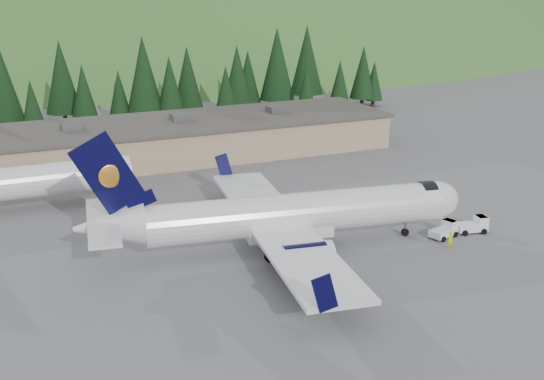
{
  "coord_description": "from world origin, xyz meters",
  "views": [
    {
      "loc": [
        -26.8,
        -54.03,
        24.61
      ],
      "look_at": [
        0.0,
        6.0,
        4.0
      ],
      "focal_mm": 45.0,
      "sensor_mm": 36.0,
      "label": 1
    }
  ],
  "objects_px": {
    "baggage_tug_b": "(474,225)",
    "terminal_building": "(146,141)",
    "ramp_worker": "(450,240)",
    "baggage_tug_a": "(445,230)",
    "airliner": "(287,216)",
    "second_airliner": "(1,184)"
  },
  "relations": [
    {
      "from": "baggage_tug_b",
      "to": "terminal_building",
      "type": "height_order",
      "value": "terminal_building"
    },
    {
      "from": "ramp_worker",
      "to": "terminal_building",
      "type": "bearing_deg",
      "value": -75.9
    },
    {
      "from": "terminal_building",
      "to": "ramp_worker",
      "type": "xyz_separation_m",
      "value": [
        17.94,
        -44.25,
        -1.71
      ]
    },
    {
      "from": "baggage_tug_a",
      "to": "ramp_worker",
      "type": "bearing_deg",
      "value": -136.4
    },
    {
      "from": "terminal_building",
      "to": "ramp_worker",
      "type": "relative_size",
      "value": 38.96
    },
    {
      "from": "airliner",
      "to": "terminal_building",
      "type": "xyz_separation_m",
      "value": [
        -3.93,
        37.84,
        -0.67
      ]
    },
    {
      "from": "ramp_worker",
      "to": "airliner",
      "type": "bearing_deg",
      "value": -32.58
    },
    {
      "from": "baggage_tug_a",
      "to": "second_airliner",
      "type": "bearing_deg",
      "value": 130.78
    },
    {
      "from": "terminal_building",
      "to": "ramp_worker",
      "type": "bearing_deg",
      "value": -67.93
    },
    {
      "from": "airliner",
      "to": "terminal_building",
      "type": "relative_size",
      "value": 0.52
    },
    {
      "from": "second_airliner",
      "to": "baggage_tug_b",
      "type": "distance_m",
      "value": 50.03
    },
    {
      "from": "terminal_building",
      "to": "baggage_tug_a",
      "type": "bearing_deg",
      "value": -64.71
    },
    {
      "from": "airliner",
      "to": "ramp_worker",
      "type": "distance_m",
      "value": 15.59
    },
    {
      "from": "second_airliner",
      "to": "terminal_building",
      "type": "height_order",
      "value": "second_airliner"
    },
    {
      "from": "ramp_worker",
      "to": "second_airliner",
      "type": "bearing_deg",
      "value": -44.7
    },
    {
      "from": "airliner",
      "to": "terminal_building",
      "type": "bearing_deg",
      "value": 104.5
    },
    {
      "from": "second_airliner",
      "to": "baggage_tug_a",
      "type": "relative_size",
      "value": 8.54
    },
    {
      "from": "second_airliner",
      "to": "terminal_building",
      "type": "distance_m",
      "value": 25.55
    },
    {
      "from": "second_airliner",
      "to": "baggage_tug_a",
      "type": "distance_m",
      "value": 47.04
    },
    {
      "from": "baggage_tug_a",
      "to": "ramp_worker",
      "type": "height_order",
      "value": "ramp_worker"
    },
    {
      "from": "baggage_tug_a",
      "to": "terminal_building",
      "type": "xyz_separation_m",
      "value": [
        -19.57,
        41.42,
        1.92
      ]
    },
    {
      "from": "airliner",
      "to": "baggage_tug_a",
      "type": "bearing_deg",
      "value": -4.34
    }
  ]
}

